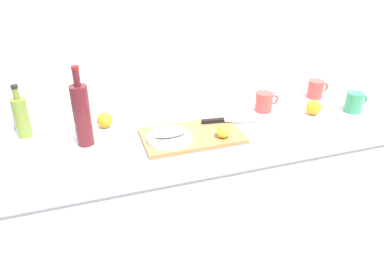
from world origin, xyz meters
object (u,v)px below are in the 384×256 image
coffee_mug_1 (264,102)px  coffee_mug_2 (354,102)px  cutting_board (192,136)px  lemon_0 (222,131)px  fish_fillet (170,133)px  coffee_mug_0 (316,89)px  white_plate (170,138)px  olive_oil_bottle (21,117)px  chef_knife (224,120)px  wine_bottle (82,114)px  orange_0 (314,107)px

coffee_mug_1 → coffee_mug_2: coffee_mug_2 is taller
cutting_board → lemon_0: bearing=-31.9°
fish_fillet → coffee_mug_0: bearing=15.5°
lemon_0 → white_plate: bearing=166.1°
cutting_board → fish_fillet: fish_fillet is taller
olive_oil_bottle → fish_fillet: bearing=-23.6°
cutting_board → coffee_mug_0: size_ratio=3.57×
chef_knife → coffee_mug_1: (0.27, 0.09, 0.02)m
cutting_board → coffee_mug_1: size_ratio=3.49×
white_plate → chef_knife: 0.31m
fish_fillet → lemon_0: 0.23m
wine_bottle → coffee_mug_2: 1.36m
fish_fillet → orange_0: (0.78, 0.07, -0.01)m
lemon_0 → olive_oil_bottle: bearing=158.9°
white_plate → coffee_mug_2: (1.00, 0.03, 0.03)m
coffee_mug_1 → orange_0: (0.22, -0.12, -0.01)m
olive_oil_bottle → orange_0: 1.41m
chef_knife → olive_oil_bottle: 0.93m
lemon_0 → fish_fillet: bearing=166.1°
cutting_board → wine_bottle: 0.49m
white_plate → coffee_mug_1: (0.56, 0.18, 0.02)m
white_plate → olive_oil_bottle: 0.68m
fish_fillet → lemon_0: size_ratio=2.53×
lemon_0 → coffee_mug_2: coffee_mug_2 is taller
chef_knife → coffee_mug_1: 0.28m
coffee_mug_0 → coffee_mug_1: coffee_mug_1 is taller
coffee_mug_0 → orange_0: 0.24m
coffee_mug_1 → coffee_mug_2: (0.44, -0.15, 0.00)m
wine_bottle → coffee_mug_0: size_ratio=2.83×
olive_oil_bottle → orange_0: size_ratio=3.26×
wine_bottle → lemon_0: bearing=-15.9°
chef_knife → coffee_mug_0: (0.63, 0.17, 0.02)m
olive_oil_bottle → orange_0: olive_oil_bottle is taller
fish_fillet → cutting_board: bearing=9.1°
olive_oil_bottle → cutting_board: bearing=-19.1°
cutting_board → coffee_mug_2: bearing=0.8°
white_plate → coffee_mug_2: 1.00m
cutting_board → coffee_mug_1: coffee_mug_1 is taller
coffee_mug_0 → olive_oil_bottle: bearing=179.5°
chef_knife → coffee_mug_0: 0.65m
fish_fillet → coffee_mug_0: coffee_mug_0 is taller
fish_fillet → chef_knife: bearing=16.8°
chef_knife → coffee_mug_1: bearing=27.0°
coffee_mug_0 → coffee_mug_2: bearing=-71.3°
chef_knife → coffee_mug_0: bearing=22.5°
cutting_board → coffee_mug_0: (0.81, 0.24, 0.04)m
cutting_board → coffee_mug_1: 0.48m
white_plate → coffee_mug_0: coffee_mug_0 is taller
olive_oil_bottle → wine_bottle: bearing=-31.3°
cutting_board → coffee_mug_2: coffee_mug_2 is taller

